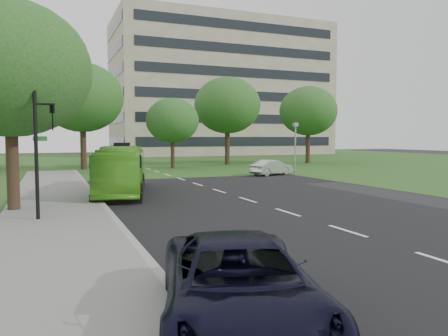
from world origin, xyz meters
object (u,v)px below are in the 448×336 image
Objects in this scene: sedan at (271,168)px; traffic_light at (40,146)px; office_building at (220,90)px; suv at (239,286)px; camera_pole at (295,141)px; tree_park_c at (172,121)px; tree_side_near at (9,69)px; bus at (122,170)px; tree_park_d at (227,105)px; tree_park_b at (82,98)px; tree_park_e at (308,111)px.

sedan is 23.39m from traffic_light.
sedan is (-13.84, -47.32, -11.85)m from office_building.
camera_pole is at bearing 72.59° from suv.
tree_side_near is at bearing -119.49° from tree_park_c.
sedan is 0.89× the size of camera_pole.
office_building reaches higher than sedan.
tree_side_near is at bearing -124.68° from bus.
bus is at bearing -125.30° from tree_park_d.
traffic_light reaches higher than suv.
tree_park_c is (8.77, -1.50, -2.19)m from tree_park_b.
sedan is at bearing 40.87° from bus.
tree_park_c is 0.82× the size of tree_side_near.
suv is at bearing -112.12° from tree_park_d.
tree_park_d is at bearing 174.74° from tree_park_e.
tree_side_near is at bearing -162.91° from camera_pole.
tree_park_e reaches higher than tree_park_c.
traffic_light is (-17.74, -15.07, 2.23)m from sedan.
sedan is 0.81× the size of traffic_light.
tree_park_e is at bearing 59.10° from traffic_light.
tree_park_b is 2.15× the size of traffic_light.
tree_side_near is 4.37m from traffic_light.
tree_park_c is 27.31m from tree_side_near.
tree_park_e is at bearing -60.52° from sedan.
tree_park_b is 1.19× the size of tree_side_near.
tree_park_d is 34.18m from tree_side_near.
tree_park_d is at bearing 77.45° from camera_pole.
bus is at bearing 102.45° from suv.
traffic_light is at bearing 121.13° from suv.
tree_park_e is at bearing 71.38° from suv.
tree_park_b reaches higher than bus.
tree_park_c is at bearing -118.31° from office_building.
traffic_light is at bearing -105.69° from bus.
tree_park_e reaches higher than traffic_light.
office_building is 4.14× the size of bus.
tree_park_c reaches higher than traffic_light.
sedan is 30.02m from suv.
tree_park_c is 1.35× the size of suv.
office_building reaches higher than tree_park_d.
office_building is 4.52× the size of tree_side_near.
bus is at bearing -116.66° from office_building.
tree_park_d is 16.15m from sedan.
tree_park_d reaches higher than tree_side_near.
tree_park_c is at bearing 60.51° from tree_side_near.
traffic_light is (-30.21, -28.86, -3.56)m from tree_park_e.
camera_pole reaches higher than suv.
traffic_light is at bearing -155.78° from camera_pole.
office_building is 44.67m from tree_park_b.
camera_pole is at bearing 51.62° from traffic_light.
tree_park_b is 39.73m from suv.
tree_park_c reaches higher than suv.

